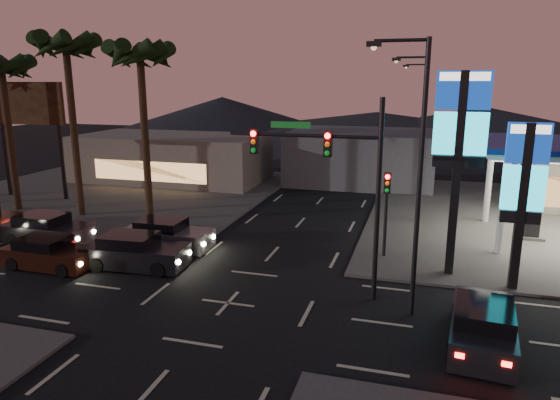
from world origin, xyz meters
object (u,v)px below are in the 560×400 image
(car_lane_b_front, at_px, (166,235))
(car_lane_b_mid, at_px, (47,230))
(suv_station, at_px, (483,326))
(pylon_sign_short, at_px, (524,182))
(car_lane_a_front, at_px, (135,252))
(car_lane_a_mid, at_px, (48,254))
(traffic_signal_mast, at_px, (334,169))
(pylon_sign_tall, at_px, (460,134))

(car_lane_b_front, height_order, car_lane_b_mid, car_lane_b_mid)
(suv_station, bearing_deg, car_lane_b_front, 158.09)
(pylon_sign_short, relative_size, car_lane_b_front, 1.46)
(car_lane_a_front, distance_m, car_lane_b_mid, 6.78)
(car_lane_a_mid, bearing_deg, car_lane_a_front, 16.18)
(pylon_sign_short, distance_m, car_lane_b_front, 17.05)
(car_lane_a_front, relative_size, suv_station, 1.04)
(traffic_signal_mast, height_order, car_lane_b_mid, traffic_signal_mast)
(car_lane_b_front, bearing_deg, car_lane_a_front, -92.01)
(traffic_signal_mast, height_order, car_lane_a_front, traffic_signal_mast)
(traffic_signal_mast, bearing_deg, pylon_sign_short, 19.13)
(car_lane_a_mid, distance_m, suv_station, 18.99)
(pylon_sign_short, height_order, car_lane_b_front, pylon_sign_short)
(suv_station, bearing_deg, car_lane_a_mid, 173.90)
(car_lane_b_front, distance_m, car_lane_b_mid, 6.70)
(car_lane_a_mid, distance_m, car_lane_b_front, 5.64)
(car_lane_a_mid, xyz_separation_m, car_lane_b_front, (4.00, 3.97, 0.05))
(car_lane_a_mid, bearing_deg, traffic_signal_mast, 2.82)
(pylon_sign_short, distance_m, car_lane_a_front, 17.25)
(car_lane_a_mid, xyz_separation_m, suv_station, (18.88, -2.02, 0.05))
(car_lane_a_mid, relative_size, car_lane_b_front, 0.94)
(pylon_sign_short, bearing_deg, pylon_sign_tall, 158.20)
(car_lane_b_front, bearing_deg, traffic_signal_mast, -19.54)
(traffic_signal_mast, relative_size, car_lane_b_front, 1.66)
(pylon_sign_short, height_order, car_lane_a_front, pylon_sign_short)
(traffic_signal_mast, distance_m, car_lane_b_mid, 16.74)
(car_lane_a_front, xyz_separation_m, suv_station, (14.98, -3.15, -0.02))
(car_lane_a_mid, bearing_deg, car_lane_b_front, 44.74)
(pylon_sign_tall, height_order, car_lane_b_front, pylon_sign_tall)
(pylon_sign_tall, height_order, car_lane_a_front, pylon_sign_tall)
(pylon_sign_short, height_order, traffic_signal_mast, traffic_signal_mast)
(pylon_sign_short, xyz_separation_m, car_lane_a_front, (-16.67, -2.04, -3.92))
(pylon_sign_short, bearing_deg, suv_station, -108.07)
(pylon_sign_short, distance_m, car_lane_a_mid, 21.19)
(car_lane_a_front, bearing_deg, car_lane_b_front, 87.99)
(car_lane_a_front, xyz_separation_m, car_lane_a_mid, (-3.90, -1.13, -0.07))
(traffic_signal_mast, relative_size, car_lane_a_front, 1.60)
(pylon_sign_tall, relative_size, car_lane_a_front, 1.79)
(pylon_sign_tall, distance_m, suv_station, 8.43)
(pylon_sign_tall, relative_size, suv_station, 1.87)
(pylon_sign_tall, relative_size, traffic_signal_mast, 1.12)
(suv_station, bearing_deg, car_lane_b_mid, 166.92)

